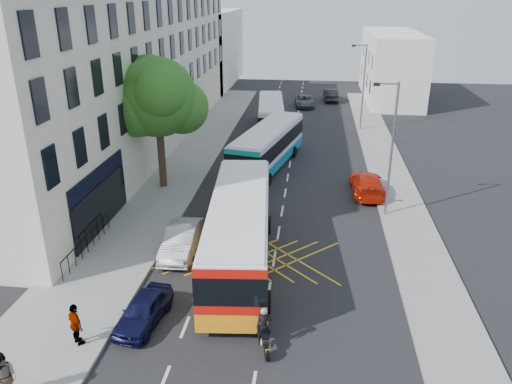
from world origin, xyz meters
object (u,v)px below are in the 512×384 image
(lamp_far, at_px, (363,83))
(bus_far, at_px, (271,114))
(bus_mid, at_px, (268,147))
(pedestrian_far, at_px, (76,325))
(bus_near, at_px, (240,231))
(parked_car_silver, at_px, (182,240))
(motorbike, at_px, (264,329))
(parked_car_blue, at_px, (144,310))
(red_hatchback, at_px, (367,183))
(street_tree, at_px, (157,98))
(lamp_near, at_px, (391,144))
(distant_car_grey, at_px, (305,101))
(pedestrian_near, at_px, (4,379))
(distant_car_dark, at_px, (331,95))

(lamp_far, distance_m, bus_far, 9.21)
(bus_mid, height_order, pedestrian_far, bus_mid)
(bus_near, height_order, parked_car_silver, bus_near)
(bus_mid, distance_m, motorbike, 21.12)
(bus_near, distance_m, parked_car_blue, 6.34)
(bus_near, relative_size, parked_car_silver, 2.84)
(parked_car_blue, relative_size, red_hatchback, 0.72)
(lamp_far, relative_size, pedestrian_far, 4.50)
(pedestrian_far, bearing_deg, street_tree, -45.88)
(pedestrian_far, bearing_deg, motorbike, -134.68)
(lamp_far, bearing_deg, bus_far, -175.38)
(lamp_near, distance_m, lamp_far, 20.00)
(bus_mid, xyz_separation_m, distant_car_grey, (2.29, 21.78, -1.02))
(street_tree, relative_size, lamp_near, 1.10)
(street_tree, height_order, pedestrian_far, street_tree)
(bus_far, bearing_deg, pedestrian_near, -104.35)
(street_tree, bearing_deg, lamp_near, -11.40)
(lamp_near, relative_size, pedestrian_far, 4.50)
(lamp_near, xyz_separation_m, distant_car_dark, (-2.50, 33.52, -3.88))
(lamp_far, xyz_separation_m, bus_near, (-7.90, -26.59, -2.79))
(bus_far, height_order, pedestrian_far, bus_far)
(bus_far, bearing_deg, parked_car_blue, -100.15)
(street_tree, bearing_deg, bus_far, 69.63)
(lamp_near, distance_m, parked_car_blue, 16.78)
(motorbike, height_order, pedestrian_far, pedestrian_far)
(street_tree, distance_m, distant_car_grey, 29.04)
(bus_near, relative_size, bus_far, 1.21)
(motorbike, relative_size, pedestrian_near, 1.04)
(street_tree, bearing_deg, motorbike, -61.31)
(lamp_far, relative_size, bus_near, 0.64)
(lamp_near, height_order, bus_near, lamp_near)
(distant_car_dark, bearing_deg, lamp_far, 97.11)
(lamp_far, height_order, parked_car_silver, lamp_far)
(motorbike, distance_m, parked_car_blue, 5.18)
(bus_far, height_order, motorbike, bus_far)
(parked_car_silver, distance_m, distant_car_dark, 40.30)
(parked_car_blue, relative_size, distant_car_grey, 0.78)
(pedestrian_near, bearing_deg, bus_mid, 76.35)
(distant_car_dark, distance_m, pedestrian_far, 48.37)
(distant_car_grey, distance_m, distant_car_dark, 4.72)
(street_tree, xyz_separation_m, bus_mid, (6.82, 5.21, -4.63))
(parked_car_silver, height_order, pedestrian_near, pedestrian_near)
(bus_near, relative_size, pedestrian_near, 6.47)
(lamp_far, height_order, motorbike, lamp_far)
(bus_near, bearing_deg, parked_car_silver, 162.00)
(bus_far, height_order, pedestrian_near, bus_far)
(parked_car_silver, bearing_deg, bus_near, -14.24)
(red_hatchback, xyz_separation_m, pedestrian_far, (-12.50, -17.22, 0.32))
(parked_car_blue, height_order, parked_car_silver, parked_car_silver)
(parked_car_blue, bearing_deg, pedestrian_near, -115.01)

